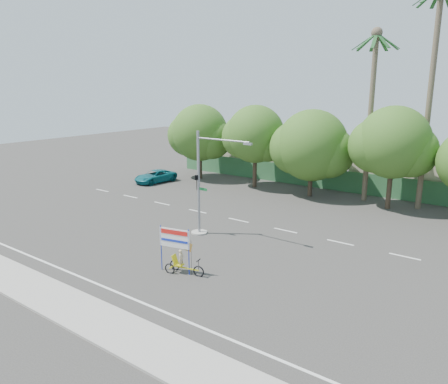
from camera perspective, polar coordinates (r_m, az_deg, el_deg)
The scene contains 14 objects.
ground at distance 25.78m, azimuth -4.68°, elevation -8.80°, with size 120.00×120.00×0.00m, color #33302D.
sidewalk_near at distance 21.27m, azimuth -18.55°, elevation -14.48°, with size 50.00×2.40×0.12m, color gray.
fence at distance 43.28m, azimuth 14.39°, elevation 1.51°, with size 38.00×0.08×2.00m, color #336B3D.
building_left at distance 51.44m, azimuth 6.06°, elevation 4.90°, with size 12.00×8.00×4.00m, color #BEB597.
building_right at distance 45.21m, azimuth 26.07°, elevation 2.08°, with size 14.00×8.00×3.60m, color #BEB597.
tree_far_left at distance 46.90m, azimuth -3.22°, elevation 7.51°, with size 7.14×6.00×7.96m.
tree_left at distance 42.75m, azimuth 4.07°, elevation 7.28°, with size 6.66×5.60×8.07m.
tree_center at distance 39.94m, azimuth 11.35°, elevation 5.73°, with size 7.62×6.40×7.85m.
tree_right at distance 37.42m, azimuth 21.16°, elevation 5.74°, with size 6.90×5.80×8.36m.
palm_tall at distance 38.11m, azimuth 25.53°, elevation 13.37°, with size 3.73×3.79×17.45m.
palm_short at distance 39.29m, azimuth 18.74°, elevation 11.60°, with size 3.73×3.79×14.45m.
traffic_signal at distance 29.11m, azimuth -2.88°, elevation -0.06°, with size 4.72×1.10×7.00m.
trike_billboard at distance 23.73m, azimuth -5.90°, elevation -8.15°, with size 2.59×0.92×2.59m.
pickup_truck at distance 46.00m, azimuth -8.96°, elevation 2.03°, with size 2.11×4.58×1.27m, color #116D77.
Camera 1 is at (15.82, -17.79, 9.88)m, focal length 35.00 mm.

